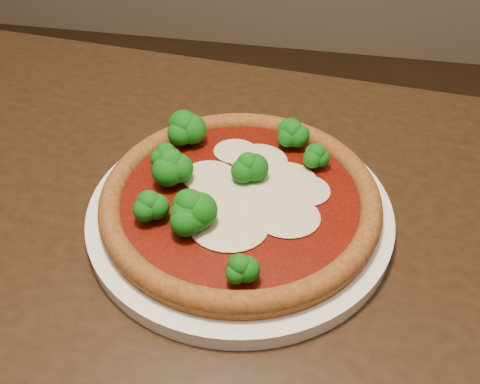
# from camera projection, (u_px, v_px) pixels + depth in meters

# --- Properties ---
(dining_table) EXTENTS (1.20, 0.94, 0.75)m
(dining_table) POSITION_uv_depth(u_px,v_px,m) (191.00, 317.00, 0.63)
(dining_table) COLOR black
(dining_table) RESTS_ON floor
(plate) EXTENTS (0.34, 0.34, 0.02)m
(plate) POSITION_uv_depth(u_px,v_px,m) (240.00, 212.00, 0.60)
(plate) COLOR white
(plate) RESTS_ON dining_table
(pizza) EXTENTS (0.31, 0.31, 0.06)m
(pizza) POSITION_uv_depth(u_px,v_px,m) (236.00, 194.00, 0.59)
(pizza) COLOR brown
(pizza) RESTS_ON plate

